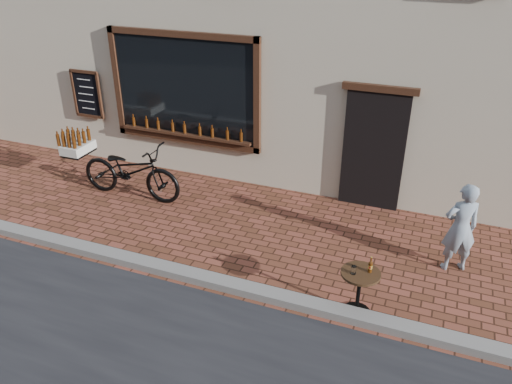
% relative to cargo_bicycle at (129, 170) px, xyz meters
% --- Properties ---
extents(ground, '(90.00, 90.00, 0.00)m').
position_rel_cargo_bicycle_xyz_m(ground, '(2.48, -2.12, -0.57)').
color(ground, '#542B1B').
rests_on(ground, ground).
extents(kerb, '(90.00, 0.25, 0.12)m').
position_rel_cargo_bicycle_xyz_m(kerb, '(2.48, -1.92, -0.51)').
color(kerb, slate).
rests_on(kerb, ground).
extents(cargo_bicycle, '(2.50, 0.76, 1.18)m').
position_rel_cargo_bicycle_xyz_m(cargo_bicycle, '(0.00, 0.00, 0.00)').
color(cargo_bicycle, black).
rests_on(cargo_bicycle, ground).
extents(bistro_table, '(0.53, 0.53, 0.90)m').
position_rel_cargo_bicycle_xyz_m(bistro_table, '(4.80, -1.77, -0.08)').
color(bistro_table, black).
rests_on(bistro_table, ground).
extents(pedestrian, '(0.62, 0.53, 1.44)m').
position_rel_cargo_bicycle_xyz_m(pedestrian, '(5.96, -0.21, 0.16)').
color(pedestrian, gray).
rests_on(pedestrian, ground).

